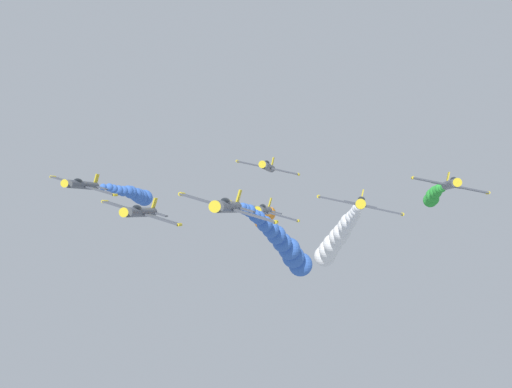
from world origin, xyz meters
name	(u,v)px	position (x,y,z in m)	size (l,w,h in m)	color
airplane_lead	(227,207)	(-0.31, 19.68, 88.20)	(9.28, 10.35, 3.32)	#474C56
smoke_trail_lead	(286,247)	(-3.23, -3.63, 83.22)	(6.43, 23.23, 9.55)	blue
airplane_left_inner	(360,204)	(-12.43, 6.64, 88.52)	(9.42, 10.35, 3.02)	#474C56
smoke_trail_left_inner	(335,240)	(-8.90, -20.16, 83.37)	(7.53, 27.67, 9.92)	white
airplane_right_inner	(140,212)	(12.18, 6.96, 87.66)	(9.26, 10.35, 3.35)	#474C56
airplane_left_outer	(264,210)	(-0.19, -5.25, 87.85)	(9.31, 10.35, 3.27)	#474C56
smoke_trail_left_outer	(266,218)	(1.91, -22.76, 86.70)	(4.87, 15.75, 3.53)	orange
airplane_right_outer	(451,184)	(-23.50, -4.98, 91.08)	(9.43, 10.35, 3.01)	#474C56
smoke_trail_right_outer	(433,196)	(-23.29, -21.92, 89.99)	(2.24, 15.10, 3.25)	green
airplane_trailing	(82,185)	(24.51, -5.58, 91.28)	(9.30, 10.35, 3.27)	#474C56
smoke_trail_trailing	(136,195)	(25.50, -30.55, 90.50)	(3.53, 25.42, 3.36)	blue
airplane_high_slot	(268,167)	(0.78, -16.46, 94.19)	(9.41, 10.35, 3.05)	#474C56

